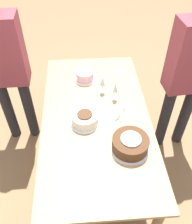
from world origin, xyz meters
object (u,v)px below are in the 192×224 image
Objects in this scene: cake_center_white at (85,118)px; person_cutting at (190,70)px; cake_front_chocolate at (130,144)px; wine_glass_far at (115,88)px; person_watching at (5,64)px; cake_back_decorated at (85,76)px; wine_glass_near at (103,82)px.

cake_center_white is 0.16× the size of person_cutting.
person_cutting is at bearing -44.90° from cake_front_chocolate.
wine_glass_far reaches higher than cake_front_chocolate.
person_watching reaches higher than cake_front_chocolate.
wine_glass_near reaches higher than cake_back_decorated.
cake_front_chocolate is 0.19× the size of person_cutting.
person_cutting reaches higher than person_watching.
wine_glass_near is at bearing 12.52° from cake_front_chocolate.
wine_glass_near is 0.78m from person_cutting.
wine_glass_far is at bearing -46.40° from cake_center_white.
cake_back_decorated is 0.27m from wine_glass_near.
person_cutting reaches higher than cake_back_decorated.
cake_back_decorated is at bearing -2.35° from cake_center_white.
wine_glass_far reaches higher than cake_center_white.
cake_center_white is 0.16× the size of person_watching.
wine_glass_near is at bearing -12.71° from person_watching.
cake_back_decorated is at bearing 37.15° from wine_glass_near.
cake_center_white reaches higher than cake_back_decorated.
wine_glass_far is at bearing -139.94° from cake_back_decorated.
cake_center_white is 1.26× the size of cake_back_decorated.
person_watching is (0.18, 0.89, 0.12)m from wine_glass_near.
person_watching is at bearing -12.85° from person_cutting.
wine_glass_near is at bearing 45.20° from wine_glass_far.
person_watching is (0.56, 0.71, 0.20)m from cake_center_white.
wine_glass_far is at bearing 4.45° from cake_front_chocolate.
wine_glass_near is 0.96× the size of wine_glass_far.
person_cutting is (-0.05, -0.77, 0.13)m from wine_glass_near.
person_watching reaches higher than cake_center_white.
person_watching is (0.28, 0.99, 0.12)m from wine_glass_far.
cake_front_chocolate is 1.69× the size of wine_glass_far.
person_cutting is (0.33, -0.95, 0.21)m from cake_center_white.
person_watching reaches higher than wine_glass_far.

